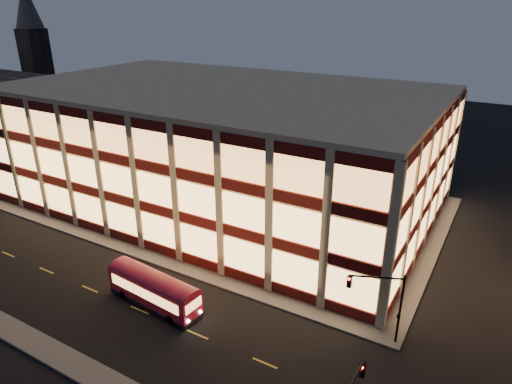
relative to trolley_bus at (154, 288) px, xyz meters
The scene contains 9 objects.
ground 6.84m from the trolley_bus, 134.26° to the left, with size 200.00×200.00×0.00m, color black.
sidewalk_office_south 9.68m from the trolley_bus, 143.00° to the left, with size 54.00×2.00×0.15m, color #514F4C.
sidewalk_office_east 28.51m from the trolley_bus, 49.80° to the left, with size 2.00×30.00×0.15m, color #514F4C.
sidewalk_near 9.60m from the trolley_bus, 119.27° to the right, with size 100.00×2.00×0.15m, color #514F4C.
office_building 23.60m from the trolley_bus, 109.19° to the left, with size 50.45×30.45×14.50m.
church_tower 87.32m from the trolley_bus, 149.05° to the left, with size 5.00×5.00×18.00m, color #2D2621.
church_spire 89.59m from the trolley_bus, 149.05° to the left, with size 6.00×6.00×10.00m, color #4C473F.
traffic_signal_far 18.44m from the trolley_bus, 15.82° to the left, with size 3.79×1.87×6.00m.
trolley_bus is the anchor object (origin of this frame).
Camera 1 is at (28.14, -28.11, 23.97)m, focal length 32.00 mm.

